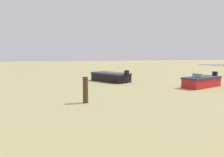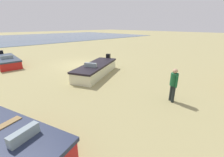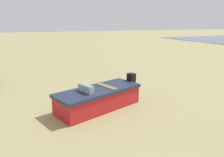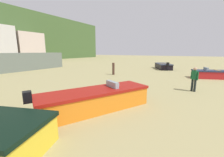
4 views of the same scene
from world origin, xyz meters
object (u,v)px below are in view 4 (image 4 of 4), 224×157
object	(u,v)px
boat_black_5	(163,66)
beach_walker_foreground	(194,77)
boat_red_2	(212,74)
mooring_post_near_water	(113,69)
boat_orange_1	(96,99)

from	to	relation	value
boat_black_5	beach_walker_foreground	bearing A→B (deg)	-96.77
boat_black_5	beach_walker_foreground	world-z (taller)	beach_walker_foreground
boat_red_2	mooring_post_near_water	size ratio (longest dim) A/B	2.79
boat_red_2	beach_walker_foreground	size ratio (longest dim) A/B	2.35
boat_orange_1	mooring_post_near_water	bearing A→B (deg)	142.71
boat_orange_1	mooring_post_near_water	world-z (taller)	mooring_post_near_water
boat_red_2	mooring_post_near_water	world-z (taller)	mooring_post_near_water
boat_orange_1	beach_walker_foreground	bearing A→B (deg)	83.82
boat_red_2	boat_black_5	size ratio (longest dim) A/B	0.89
boat_orange_1	boat_red_2	world-z (taller)	boat_orange_1
mooring_post_near_water	beach_walker_foreground	world-z (taller)	beach_walker_foreground
boat_black_5	beach_walker_foreground	distance (m)	12.52
boat_orange_1	beach_walker_foreground	distance (m)	6.88
boat_orange_1	beach_walker_foreground	size ratio (longest dim) A/B	3.22
boat_black_5	boat_red_2	bearing A→B (deg)	-70.63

